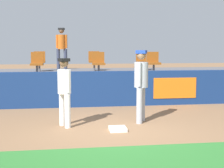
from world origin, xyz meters
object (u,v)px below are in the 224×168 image
(player_runner_visitor, at_px, (141,81))
(seat_back_center, at_px, (94,60))
(seat_front_right, at_px, (153,61))
(first_base, at_px, (118,129))
(seat_back_right, at_px, (142,60))
(player_fielder_home, at_px, (64,87))
(seat_back_left, at_px, (39,60))
(seat_front_left, at_px, (37,62))
(spectator_hooded, at_px, (62,45))
(seat_front_center, at_px, (99,62))

(player_runner_visitor, distance_m, seat_back_center, 5.69)
(seat_front_right, bearing_deg, first_base, -114.55)
(seat_back_center, bearing_deg, seat_back_right, -0.00)
(player_fielder_home, relative_size, seat_back_left, 2.03)
(player_fielder_home, height_order, seat_back_center, seat_back_center)
(seat_front_left, relative_size, spectator_hooded, 0.45)
(seat_back_center, relative_size, seat_front_right, 1.00)
(seat_back_right, bearing_deg, player_runner_visitor, -103.30)
(seat_back_center, bearing_deg, seat_front_left, -141.25)
(seat_front_right, bearing_deg, player_fielder_home, -129.68)
(player_fielder_home, relative_size, player_runner_visitor, 0.90)
(player_runner_visitor, height_order, seat_back_right, player_runner_visitor)
(seat_front_center, distance_m, seat_front_right, 2.12)
(seat_back_left, height_order, seat_back_right, same)
(player_runner_visitor, distance_m, spectator_hooded, 7.14)
(first_base, distance_m, spectator_hooded, 7.91)
(player_fielder_home, relative_size, seat_front_left, 2.03)
(player_fielder_home, distance_m, seat_back_left, 5.96)
(seat_front_right, bearing_deg, seat_back_left, 157.99)
(player_runner_visitor, relative_size, seat_front_right, 2.25)
(seat_back_left, bearing_deg, seat_back_right, -0.00)
(seat_front_center, relative_size, seat_back_right, 1.00)
(seat_front_left, relative_size, seat_back_right, 1.00)
(seat_back_right, bearing_deg, first_base, -107.90)
(player_fielder_home, height_order, seat_front_left, seat_front_left)
(player_runner_visitor, xyz_separation_m, seat_back_right, (1.33, 5.63, 0.33))
(seat_front_left, distance_m, seat_back_center, 2.88)
(player_fielder_home, bearing_deg, spectator_hooded, 154.59)
(seat_back_left, distance_m, seat_front_center, 2.95)
(first_base, xyz_separation_m, player_fielder_home, (-1.25, 0.57, 0.94))
(player_fielder_home, xyz_separation_m, spectator_hooded, (-0.19, 6.95, 1.06))
(player_runner_visitor, distance_m, seat_back_left, 6.43)
(first_base, xyz_separation_m, seat_back_right, (2.07, 6.40, 1.38))
(seat_back_left, bearing_deg, seat_front_left, -87.70)
(seat_back_left, relative_size, spectator_hooded, 0.45)
(player_fielder_home, xyz_separation_m, seat_back_center, (1.21, 5.84, 0.44))
(player_runner_visitor, xyz_separation_m, seat_front_left, (-3.02, 3.83, 0.33))
(seat_front_left, distance_m, seat_front_right, 4.38)
(seat_back_right, bearing_deg, seat_back_center, 180.00)
(seat_front_center, distance_m, spectator_hooded, 3.30)
(seat_front_left, bearing_deg, seat_front_center, 0.01)
(seat_front_right, xyz_separation_m, spectator_hooded, (-3.53, 2.92, 0.62))
(player_fielder_home, height_order, seat_back_left, seat_back_left)
(seat_front_right, bearing_deg, player_runner_visitor, -109.62)
(first_base, xyz_separation_m, seat_back_left, (-2.35, 6.40, 1.38))
(first_base, bearing_deg, spectator_hooded, 100.79)
(seat_front_right, relative_size, spectator_hooded, 0.45)
(seat_front_right, bearing_deg, seat_back_center, 139.89)
(seat_back_right, height_order, seat_back_center, same)
(seat_back_right, distance_m, seat_back_center, 2.10)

